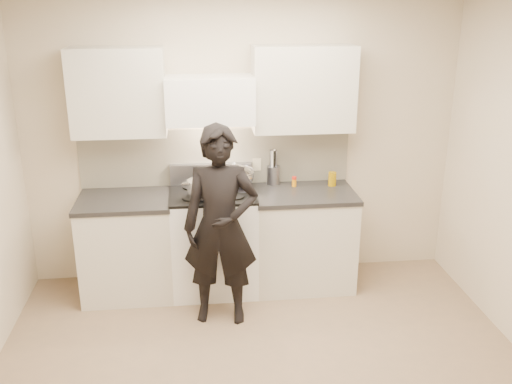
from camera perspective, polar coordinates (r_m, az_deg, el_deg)
ground_plane at (r=4.31m, az=0.96°, el=-18.28°), size 4.00×4.00×0.00m
room_shell at (r=3.92m, az=-0.44°, el=4.05°), size 4.04×3.54×2.70m
stove at (r=5.27m, az=-4.22°, el=-4.84°), size 0.76×0.65×0.96m
counter_right at (r=5.37m, az=4.69°, el=-4.57°), size 0.92×0.67×0.92m
counter_left at (r=5.31m, az=-12.69°, el=-5.26°), size 0.82×0.67×0.92m
wok at (r=5.16m, az=-2.22°, el=1.65°), size 0.38×0.47×0.31m
stock_pot at (r=4.93m, az=-5.62°, el=0.35°), size 0.32×0.26×0.15m
utensil_crock at (r=5.35m, az=1.74°, el=1.84°), size 0.12×0.12×0.33m
spice_jar at (r=5.31m, az=3.84°, el=1.06°), size 0.04×0.04×0.09m
oil_glass at (r=5.36m, az=7.63°, el=1.30°), size 0.07×0.07×0.13m
person at (r=4.63m, az=-3.55°, el=-3.48°), size 0.66×0.48×1.67m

